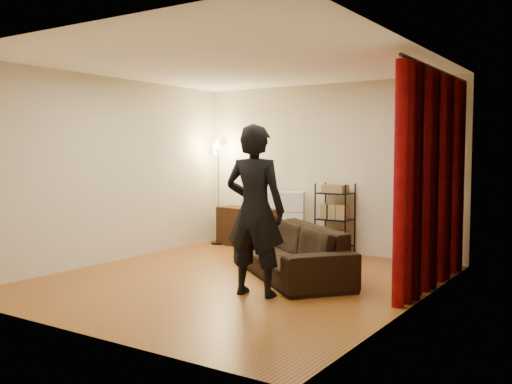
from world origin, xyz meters
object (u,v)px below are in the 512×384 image
Objects in this scene: person at (255,211)px; media_cabinet at (248,227)px; sofa at (289,251)px; wire_shelf at (335,219)px; storage_boxes at (292,221)px; floor_lamp at (218,192)px.

person is 1.70× the size of media_cabinet.
sofa is 1.75m from wire_shelf.
person is 2.83m from wire_shelf.
media_cabinet is at bearing -175.95° from wire_shelf.
storage_boxes is 0.52× the size of floor_lamp.
sofa is 1.18× the size of person.
sofa is 2.01× the size of media_cabinet.
person is at bearing -46.53° from floor_lamp.
storage_boxes is at bearing 10.97° from media_cabinet.
storage_boxes is (0.85, 0.04, 0.15)m from media_cabinet.
media_cabinet is at bearing -63.31° from person.
floor_lamp reaches higher than media_cabinet.
wire_shelf is at bearing 10.38° from media_cabinet.
floor_lamp reaches higher than sofa.
person reaches higher than wire_shelf.
wire_shelf is at bearing 1.12° from storage_boxes.
wire_shelf reaches higher than storage_boxes.
storage_boxes is 0.76m from wire_shelf.
media_cabinet is (-1.95, 2.73, -0.63)m from person.
wire_shelf is 2.21m from floor_lamp.
person is at bearing -45.94° from media_cabinet.
sofa is 2.34× the size of storage_boxes.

